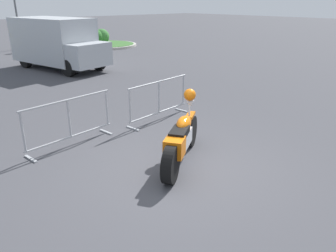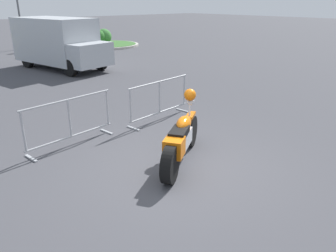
# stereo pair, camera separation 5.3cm
# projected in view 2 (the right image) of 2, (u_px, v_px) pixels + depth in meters

# --- Properties ---
(ground_plane) EXTENTS (120.00, 120.00, 0.00)m
(ground_plane) POSITION_uv_depth(u_px,v_px,m) (179.00, 168.00, 6.35)
(ground_plane) COLOR #424247
(motorcycle) EXTENTS (2.07, 1.44, 1.33)m
(motorcycle) POSITION_uv_depth(u_px,v_px,m) (181.00, 138.00, 6.44)
(motorcycle) COLOR black
(motorcycle) RESTS_ON ground
(crowd_barrier_near) EXTENTS (2.18, 0.69, 1.07)m
(crowd_barrier_near) POSITION_uv_depth(u_px,v_px,m) (70.00, 121.00, 7.20)
(crowd_barrier_near) COLOR #9EA0A5
(crowd_barrier_near) RESTS_ON ground
(crowd_barrier_far) EXTENTS (2.18, 0.69, 1.07)m
(crowd_barrier_far) POSITION_uv_depth(u_px,v_px,m) (160.00, 100.00, 8.77)
(crowd_barrier_far) COLOR #9EA0A5
(crowd_barrier_far) RESTS_ON ground
(delivery_van) EXTENTS (2.93, 5.29, 2.31)m
(delivery_van) POSITION_uv_depth(u_px,v_px,m) (58.00, 42.00, 15.28)
(delivery_van) COLOR #B2B7BC
(delivery_van) RESTS_ON ground
(pedestrian) EXTENTS (0.47, 0.47, 1.69)m
(pedestrian) POSITION_uv_depth(u_px,v_px,m) (33.00, 36.00, 20.78)
(pedestrian) COLOR #262838
(pedestrian) RESTS_ON ground
(planter_island) EXTENTS (4.57, 4.57, 1.15)m
(planter_island) POSITION_uv_depth(u_px,v_px,m) (103.00, 41.00, 23.40)
(planter_island) COLOR #ADA89E
(planter_island) RESTS_ON ground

